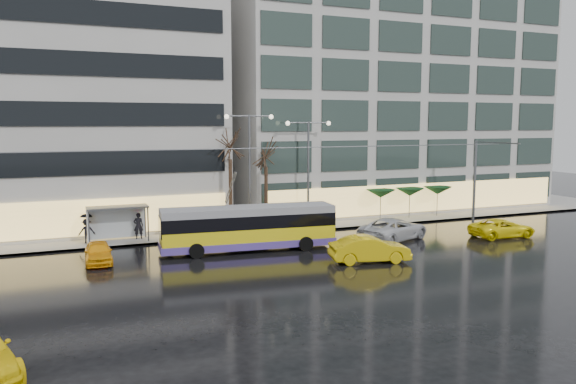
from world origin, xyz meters
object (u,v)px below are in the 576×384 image
bus_shelter (112,216)px  taxi_a (98,252)px  street_lamp_near (250,156)px  trolleybus (248,229)px

bus_shelter → taxi_a: bus_shelter is taller
street_lamp_near → taxi_a: bearing=-153.8°
trolleybus → taxi_a: bearing=178.1°
street_lamp_near → taxi_a: street_lamp_near is taller
taxi_a → street_lamp_near: bearing=28.2°
bus_shelter → taxi_a: (-1.35, -5.65, -1.29)m
trolleybus → street_lamp_near: 7.89m
street_lamp_near → taxi_a: (-11.73, -5.77, -5.32)m
street_lamp_near → taxi_a: size_ratio=2.31×
trolleybus → street_lamp_near: bearing=70.4°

